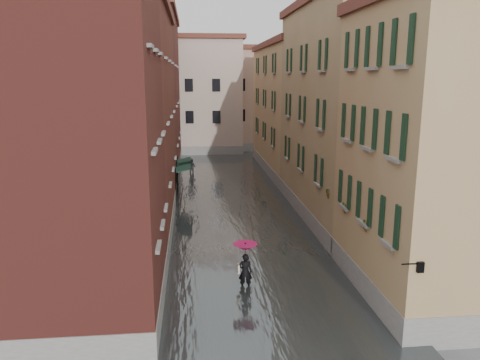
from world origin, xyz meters
TOP-DOWN VIEW (x-y plane):
  - ground at (0.00, 0.00)m, footprint 120.00×120.00m
  - floodwater at (0.00, 13.00)m, footprint 10.00×60.00m
  - building_left_near at (-7.00, -2.00)m, footprint 6.00×8.00m
  - building_left_mid at (-7.00, 9.00)m, footprint 6.00×14.00m
  - building_left_far at (-7.00, 24.00)m, footprint 6.00×16.00m
  - building_right_near at (7.00, -2.00)m, footprint 6.00×8.00m
  - building_right_mid at (7.00, 9.00)m, footprint 6.00×14.00m
  - building_right_far at (7.00, 24.00)m, footprint 6.00×16.00m
  - building_end_cream at (-3.00, 38.00)m, footprint 12.00×9.00m
  - building_end_pink at (6.00, 40.00)m, footprint 10.00×9.00m
  - awning_near at (-3.48, 14.19)m, footprint 1.09×3.33m
  - awning_far at (-3.48, 16.06)m, footprint 1.09×3.14m
  - wall_lantern at (4.33, -6.00)m, footprint 0.71×0.22m
  - window_planters at (4.12, 0.35)m, footprint 0.59×6.05m
  - pedestrian_main at (-0.64, -0.86)m, footprint 1.06×1.06m
  - pedestrian_far at (-2.85, 23.34)m, footprint 0.89×0.78m

SIDE VIEW (x-z plane):
  - ground at x=0.00m, z-range 0.00..0.00m
  - floodwater at x=0.00m, z-range 0.00..0.20m
  - pedestrian_far at x=-2.85m, z-range 0.00..1.53m
  - pedestrian_main at x=-0.64m, z-range 0.28..2.34m
  - awning_far at x=-3.48m, z-range 1.07..3.87m
  - awning_near at x=-3.48m, z-range 1.07..3.87m
  - wall_lantern at x=4.33m, z-range 2.83..3.18m
  - window_planters at x=4.12m, z-range 3.09..3.93m
  - building_right_near at x=7.00m, z-range 0.00..11.50m
  - building_right_far at x=7.00m, z-range 0.00..11.50m
  - building_end_pink at x=6.00m, z-range 0.00..12.00m
  - building_left_mid at x=-7.00m, z-range 0.00..12.50m
  - building_left_near at x=-7.00m, z-range 0.00..13.00m
  - building_right_mid at x=7.00m, z-range 0.00..13.00m
  - building_end_cream at x=-3.00m, z-range 0.00..13.00m
  - building_left_far at x=-7.00m, z-range 0.00..14.00m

